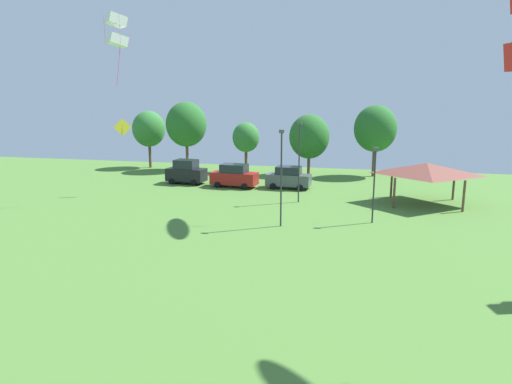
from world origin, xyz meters
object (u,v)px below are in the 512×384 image
object	(u,v)px
park_pavilion	(427,169)
parked_car_second_from_left	(234,176)
parked_car_leftmost	(186,172)
treeline_tree_2	(246,138)
kite_flying_6	(123,127)
kite_flying_2	(116,30)
treeline_tree_3	(309,137)
treeline_tree_0	(149,129)
light_post_1	(374,180)
treeline_tree_1	(186,124)
treeline_tree_4	(375,129)
light_post_2	(299,158)
light_post_0	(281,173)
parked_car_third_from_left	(288,178)

from	to	relation	value
park_pavilion	parked_car_second_from_left	bearing A→B (deg)	169.44
parked_car_leftmost	park_pavilion	world-z (taller)	park_pavilion
treeline_tree_2	parked_car_leftmost	bearing A→B (deg)	-114.88
treeline_tree_2	kite_flying_6	bearing A→B (deg)	-116.63
kite_flying_2	treeline_tree_3	distance (m)	25.14
treeline_tree_0	treeline_tree_2	world-z (taller)	treeline_tree_0
park_pavilion	light_post_1	bearing A→B (deg)	-120.81
parked_car_second_from_left	treeline_tree_1	bearing A→B (deg)	138.79
kite_flying_2	parked_car_second_from_left	size ratio (longest dim) A/B	1.21
treeline_tree_4	kite_flying_2	bearing A→B (deg)	-139.68
kite_flying_6	parked_car_second_from_left	xyz separation A→B (m)	(9.19, 5.77, -5.21)
treeline_tree_0	treeline_tree_4	size ratio (longest dim) A/B	0.90
park_pavilion	light_post_2	xyz separation A→B (m)	(-10.83, -1.98, 0.87)
treeline_tree_2	treeline_tree_4	xyz separation A→B (m)	(15.45, 0.49, 1.29)
light_post_0	parked_car_third_from_left	bearing A→B (deg)	97.38
parked_car_third_from_left	treeline_tree_0	xyz separation A→B (m)	(-20.37, 10.01, 3.98)
park_pavilion	light_post_0	size ratio (longest dim) A/B	1.01
kite_flying_2	treeline_tree_3	world-z (taller)	kite_flying_2
treeline_tree_4	parked_car_second_from_left	bearing A→B (deg)	-143.68
light_post_1	treeline_tree_1	world-z (taller)	treeline_tree_1
parked_car_second_from_left	light_post_0	xyz separation A→B (m)	(7.42, -13.43, 2.69)
kite_flying_6	park_pavilion	size ratio (longest dim) A/B	0.23
kite_flying_6	treeline_tree_4	xyz separation A→B (m)	(23.29, 16.13, -0.79)
parked_car_third_from_left	treeline_tree_0	world-z (taller)	treeline_tree_0
parked_car_leftmost	treeline_tree_3	size ratio (longest dim) A/B	0.60
light_post_1	treeline_tree_2	world-z (taller)	treeline_tree_2
kite_flying_2	treeline_tree_4	size ratio (longest dim) A/B	0.72
kite_flying_6	treeline_tree_2	world-z (taller)	kite_flying_6
kite_flying_6	parked_car_third_from_left	bearing A→B (deg)	23.31
park_pavilion	treeline_tree_2	world-z (taller)	treeline_tree_2
kite_flying_2	parked_car_leftmost	bearing A→B (deg)	76.05
kite_flying_6	light_post_0	xyz separation A→B (m)	(16.61, -7.66, -2.52)
kite_flying_2	parked_car_leftmost	distance (m)	16.28
parked_car_leftmost	parked_car_third_from_left	distance (m)	11.20
treeline_tree_1	treeline_tree_4	world-z (taller)	treeline_tree_1
treeline_tree_3	light_post_0	bearing A→B (deg)	-87.74
kite_flying_6	treeline_tree_1	distance (m)	15.39
treeline_tree_2	light_post_2	bearing A→B (deg)	-59.87
kite_flying_2	light_post_0	size ratio (longest dim) A/B	0.86
parked_car_second_from_left	treeline_tree_1	xyz separation A→B (m)	(-9.07, 9.60, 4.64)
kite_flying_2	light_post_0	distance (m)	19.39
treeline_tree_0	treeline_tree_1	world-z (taller)	treeline_tree_1
parked_car_second_from_left	treeline_tree_2	xyz separation A→B (m)	(-1.35, 9.87, 3.13)
light_post_0	treeline_tree_0	distance (m)	32.74
kite_flying_2	parked_car_second_from_left	bearing A→B (deg)	46.48
light_post_0	light_post_1	bearing A→B (deg)	21.11
light_post_0	light_post_2	distance (m)	8.03
parked_car_third_from_left	treeline_tree_1	xyz separation A→B (m)	(-14.67, 9.00, 4.70)
parked_car_second_from_left	treeline_tree_2	size ratio (longest dim) A/B	0.80
parked_car_leftmost	park_pavilion	distance (m)	24.36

